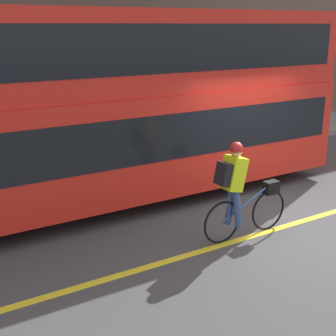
% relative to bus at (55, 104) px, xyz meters
% --- Properties ---
extents(ground_plane, '(80.00, 80.00, 0.00)m').
position_rel_bus_xyz_m(ground_plane, '(3.39, -2.59, -2.05)').
color(ground_plane, '#424244').
extents(road_center_line, '(50.00, 0.14, 0.01)m').
position_rel_bus_xyz_m(road_center_line, '(3.39, -2.75, -2.05)').
color(road_center_line, yellow).
rests_on(road_center_line, ground_plane).
extents(sidewalk_curb, '(60.00, 2.34, 0.15)m').
position_rel_bus_xyz_m(sidewalk_curb, '(3.39, 2.81, -1.98)').
color(sidewalk_curb, gray).
rests_on(sidewalk_curb, ground_plane).
extents(bus, '(11.78, 2.47, 3.69)m').
position_rel_bus_xyz_m(bus, '(0.00, 0.00, 0.00)').
color(bus, black).
rests_on(bus, ground_plane).
extents(cyclist_on_bike, '(1.72, 0.32, 1.67)m').
position_rel_bus_xyz_m(cyclist_on_bike, '(2.07, -2.68, -1.16)').
color(cyclist_on_bike, black).
rests_on(cyclist_on_bike, ground_plane).
extents(trash_bin, '(0.46, 0.46, 0.83)m').
position_rel_bus_xyz_m(trash_bin, '(3.10, 2.69, -1.49)').
color(trash_bin, '#515156').
rests_on(trash_bin, sidewalk_curb).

